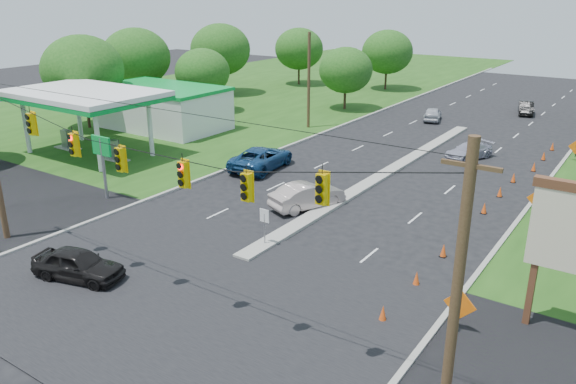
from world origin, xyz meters
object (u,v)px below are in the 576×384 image
Objects in this scene: gas_station at (151,105)px; black_sedan at (78,264)px; blue_pickup at (262,158)px; white_sedan at (307,196)px.

black_sedan is (18.69, -21.89, -1.84)m from gas_station.
black_sedan is at bearing 93.76° from blue_pickup.
black_sedan is 14.06m from white_sedan.
white_sedan is (3.81, 13.54, 0.05)m from black_sedan.
blue_pickup is (-3.29, 18.39, 0.10)m from black_sedan.
white_sedan reaches higher than black_sedan.
gas_station is at bearing -19.17° from blue_pickup.
gas_station reaches higher than black_sedan.
gas_station is at bearing 2.16° from white_sedan.
gas_station is 4.14× the size of white_sedan.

